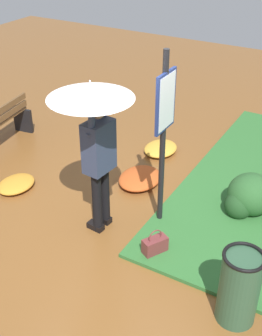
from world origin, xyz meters
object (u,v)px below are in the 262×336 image
object	(u,v)px
info_sign_post	(164,122)
handbag	(155,246)
trash_bin	(239,287)
person_with_umbrella	(94,120)

from	to	relation	value
info_sign_post	handbag	xyz separation A→B (m)	(0.62, 0.24, -1.32)
info_sign_post	handbag	world-z (taller)	info_sign_post
trash_bin	info_sign_post	bearing A→B (deg)	-127.00
person_with_umbrella	info_sign_post	world-z (taller)	info_sign_post
info_sign_post	handbag	bearing A→B (deg)	21.21
person_with_umbrella	info_sign_post	distance (m)	0.82
handbag	trash_bin	xyz separation A→B (m)	(0.42, 1.13, 0.29)
person_with_umbrella	trash_bin	size ratio (longest dim) A/B	2.45
trash_bin	person_with_umbrella	bearing A→B (deg)	-103.65
person_with_umbrella	trash_bin	xyz separation A→B (m)	(0.48, 1.97, -1.13)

